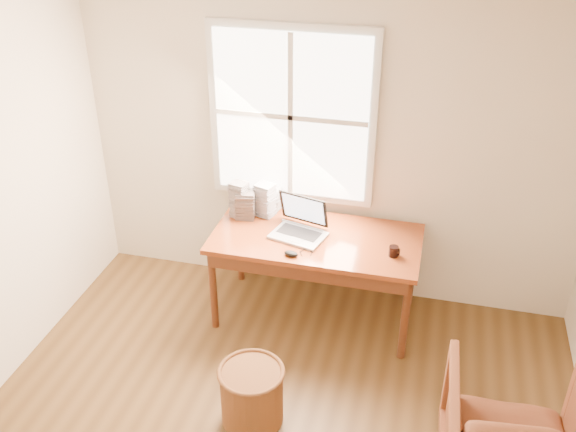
# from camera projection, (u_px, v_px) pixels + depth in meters

# --- Properties ---
(room_shell) EXTENTS (4.04, 4.54, 2.64)m
(room_shell) POSITION_uv_depth(u_px,v_px,m) (248.00, 305.00, 3.27)
(room_shell) COLOR brown
(room_shell) RESTS_ON ground
(desk) EXTENTS (1.60, 0.80, 0.04)m
(desk) POSITION_uv_depth(u_px,v_px,m) (316.00, 239.00, 4.93)
(desk) COLOR brown
(desk) RESTS_ON room_shell
(wicker_stool) EXTENTS (0.51, 0.51, 0.41)m
(wicker_stool) POSITION_uv_depth(u_px,v_px,m) (252.00, 395.00, 4.23)
(wicker_stool) COLOR brown
(wicker_stool) RESTS_ON room_shell
(laptop) EXTENTS (0.52, 0.53, 0.31)m
(laptop) POSITION_uv_depth(u_px,v_px,m) (298.00, 219.00, 4.84)
(laptop) COLOR #A5A8AC
(laptop) RESTS_ON desk
(mouse) EXTENTS (0.12, 0.08, 0.04)m
(mouse) POSITION_uv_depth(u_px,v_px,m) (291.00, 254.00, 4.68)
(mouse) COLOR black
(mouse) RESTS_ON desk
(coffee_mug) EXTENTS (0.08, 0.08, 0.08)m
(coffee_mug) POSITION_uv_depth(u_px,v_px,m) (394.00, 251.00, 4.67)
(coffee_mug) COLOR black
(coffee_mug) RESTS_ON desk
(cd_stack_a) EXTENTS (0.18, 0.17, 0.28)m
(cd_stack_a) POSITION_uv_depth(u_px,v_px,m) (265.00, 200.00, 5.15)
(cd_stack_a) COLOR silver
(cd_stack_a) RESTS_ON desk
(cd_stack_b) EXTENTS (0.17, 0.15, 0.23)m
(cd_stack_b) POSITION_uv_depth(u_px,v_px,m) (246.00, 205.00, 5.12)
(cd_stack_b) COLOR #26272B
(cd_stack_b) RESTS_ON desk
(cd_stack_c) EXTENTS (0.16, 0.15, 0.30)m
(cd_stack_c) POSITION_uv_depth(u_px,v_px,m) (239.00, 200.00, 5.13)
(cd_stack_c) COLOR #A6A7B4
(cd_stack_c) RESTS_ON desk
(cd_stack_d) EXTENTS (0.17, 0.16, 0.19)m
(cd_stack_d) POSITION_uv_depth(u_px,v_px,m) (272.00, 198.00, 5.27)
(cd_stack_d) COLOR silver
(cd_stack_d) RESTS_ON desk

